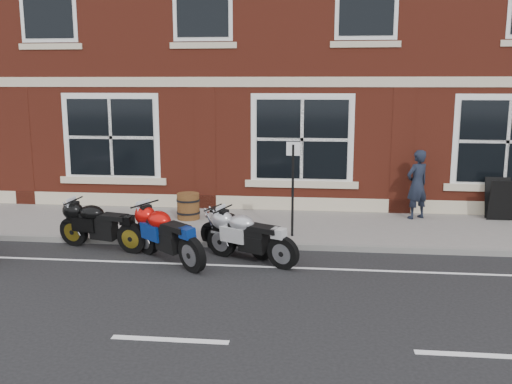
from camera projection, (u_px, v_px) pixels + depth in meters
The scene contains 12 objects.
ground at pixel (212, 268), 10.55m from camera, with size 80.00×80.00×0.00m, color black.
sidewalk at pixel (235, 226), 13.47m from camera, with size 30.00×3.00×0.12m, color slate.
kerb at pixel (224, 244), 11.93m from camera, with size 30.00×0.16×0.12m, color slate.
pub_building at pixel (266, 5), 19.67m from camera, with size 24.00×12.00×12.00m, color maroon.
moto_sport_red at pixel (168, 233), 10.84m from camera, with size 1.74×1.55×0.99m.
moto_sport_black at pixel (101, 224), 11.71m from camera, with size 2.03×0.66×0.93m.
moto_sport_silver at pixel (250, 235), 10.86m from camera, with size 1.87×1.07×0.92m.
moto_naked_black at pixel (236, 230), 11.43m from camera, with size 1.63×1.06×0.83m.
pedestrian_left at pixel (417, 184), 13.78m from camera, with size 0.61×0.40×1.69m, color black.
a_board_sign at pixel (500, 199), 13.73m from camera, with size 0.60×0.40×1.01m, color black, non-canonical shape.
barrel_planter at pixel (188, 206), 13.83m from camera, with size 0.57×0.57×0.63m.
parking_sign at pixel (293, 182), 12.12m from camera, with size 0.29×0.05×2.04m.
Camera 1 is at (1.93, -9.94, 3.39)m, focal length 40.00 mm.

